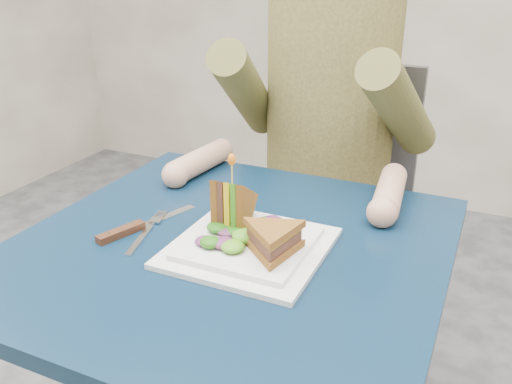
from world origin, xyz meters
The scene contains 12 objects.
table centered at (0.00, 0.00, 0.65)m, with size 0.75×0.75×0.73m.
chair centered at (0.00, 0.67, 0.54)m, with size 0.42×0.40×0.93m.
diner centered at (0.00, 0.56, 0.91)m, with size 0.54×0.59×0.74m.
plate centered at (0.04, -0.01, 0.74)m, with size 0.26×0.26×0.02m.
sandwich_flat centered at (0.10, -0.04, 0.78)m, with size 0.17×0.17×0.05m.
sandwich_upright centered at (-0.01, 0.03, 0.78)m, with size 0.09×0.15×0.15m.
fork centered at (-0.16, -0.03, 0.73)m, with size 0.06×0.18×0.01m.
knife centered at (-0.19, -0.04, 0.74)m, with size 0.09×0.22×0.02m.
toothpick centered at (-0.01, 0.03, 0.85)m, with size 0.00×0.00×0.06m, color tan.
toothpick_frill centered at (-0.01, 0.03, 0.88)m, with size 0.01×0.01×0.02m, color orange.
lettuce_spill centered at (0.05, 0.00, 0.76)m, with size 0.15×0.13×0.02m, color #337A14, non-canonical shape.
onion_ring centered at (0.06, -0.01, 0.77)m, with size 0.04×0.04×0.01m, color #9E4C7A.
Camera 1 is at (0.40, -0.76, 1.20)m, focal length 38.00 mm.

